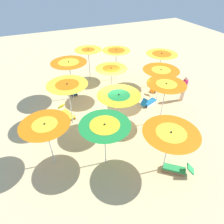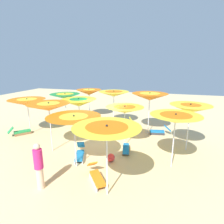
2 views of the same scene
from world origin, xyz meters
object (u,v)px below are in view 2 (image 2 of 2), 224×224
beach_umbrella_6 (150,97)px  beach_umbrella_7 (125,110)px  beach_umbrella_1 (65,96)px  beach_umbrella_2 (27,102)px  lounger_0 (124,123)px  beach_umbrella_4 (79,103)px  lounger_1 (97,176)px  beach_umbrella_8 (74,120)px  beach_umbrella_11 (107,132)px  beach_umbrella_10 (175,119)px  beach_umbrella_9 (190,109)px  lounger_3 (126,149)px  beach_umbrella_5 (49,107)px  beach_umbrella_0 (89,92)px  beachgoer_0 (39,166)px  lounger_5 (80,154)px  beach_ball (111,158)px  lounger_2 (21,132)px  lounger_4 (159,131)px

beach_umbrella_6 → beach_umbrella_7: 2.51m
beach_umbrella_1 → beach_umbrella_7: (2.28, 4.70, -0.08)m
beach_umbrella_2 → lounger_0: 6.27m
beach_umbrella_4 → beach_umbrella_6: beach_umbrella_6 is taller
lounger_1 → beach_umbrella_8: bearing=-158.3°
beach_umbrella_11 → beach_umbrella_10: bearing=139.3°
beach_umbrella_9 → lounger_3: 3.57m
beach_umbrella_2 → beach_umbrella_6: (-2.10, 7.00, 0.34)m
beach_umbrella_2 → beach_umbrella_5: size_ratio=0.90×
beach_umbrella_0 → beachgoer_0: bearing=12.4°
beach_umbrella_4 → lounger_5: bearing=26.1°
beach_umbrella_4 → beach_ball: size_ratio=6.41×
beach_umbrella_6 → beach_umbrella_8: (4.77, -2.45, -0.27)m
beach_umbrella_2 → beachgoer_0: 5.95m
beachgoer_0 → beach_umbrella_0: bearing=-154.4°
beach_umbrella_7 → lounger_1: bearing=-5.2°
beach_ball → beach_umbrella_5: bearing=-92.7°
beach_umbrella_6 → lounger_3: beach_umbrella_6 is taller
beach_umbrella_10 → beachgoer_0: (2.71, -4.30, -1.22)m
lounger_5 → beach_umbrella_2: bearing=-134.6°
beach_umbrella_2 → lounger_1: (3.35, 5.71, -1.74)m
beach_ball → beach_umbrella_8: bearing=-56.8°
beach_umbrella_11 → beachgoer_0: 2.64m
lounger_3 → beach_umbrella_4: bearing=53.2°
beach_umbrella_1 → lounger_5: size_ratio=1.75×
beach_umbrella_4 → lounger_2: bearing=-71.6°
lounger_4 → beach_ball: bearing=54.1°
lounger_1 → lounger_2: (-2.92, -6.06, -0.01)m
beach_umbrella_5 → lounger_0: beach_umbrella_5 is taller
lounger_2 → beach_umbrella_7: bearing=-47.8°
lounger_4 → beach_ball: lounger_4 is taller
lounger_4 → beach_umbrella_11: bearing=66.8°
lounger_1 → beach_umbrella_7: bearing=136.7°
beach_umbrella_5 → lounger_5: (0.29, 1.63, -2.01)m
beach_umbrella_0 → lounger_5: bearing=19.7°
lounger_3 → beachgoer_0: 4.12m
beach_umbrella_7 → beach_umbrella_11: bearing=4.5°
beach_umbrella_10 → lounger_5: (0.47, -3.95, -1.87)m
lounger_1 → beach_ball: 1.50m
beach_umbrella_0 → beach_umbrella_4: size_ratio=1.04×
lounger_5 → beach_umbrella_10: bearing=76.7°
beachgoer_0 → beach_ball: bearing=156.7°
beach_umbrella_5 → lounger_4: (-3.74, 4.92, -2.01)m
beach_umbrella_6 → beach_umbrella_7: bearing=-23.6°
beach_umbrella_1 → beach_umbrella_4: size_ratio=1.01×
beachgoer_0 → beach_umbrella_7: bearing=167.3°
beach_umbrella_11 → beach_umbrella_2: bearing=-121.7°
beach_umbrella_0 → beach_umbrella_11: bearing=27.1°
beach_umbrella_7 → beach_umbrella_6: bearing=156.4°
beach_umbrella_10 → beach_umbrella_5: bearing=-88.2°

